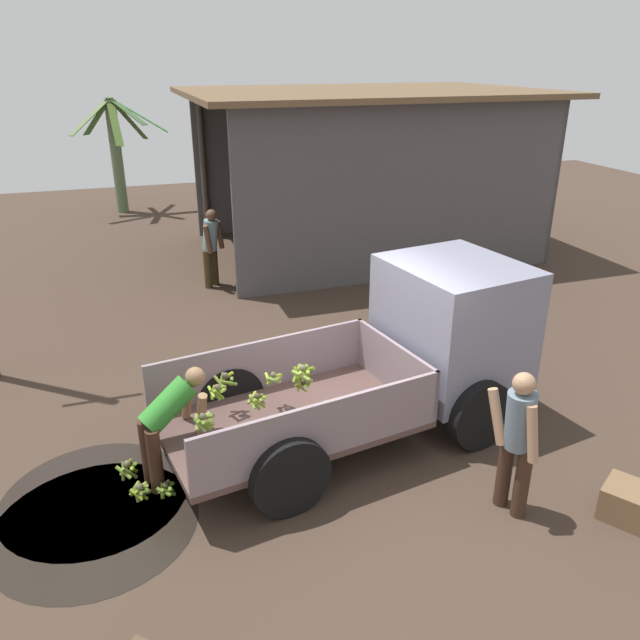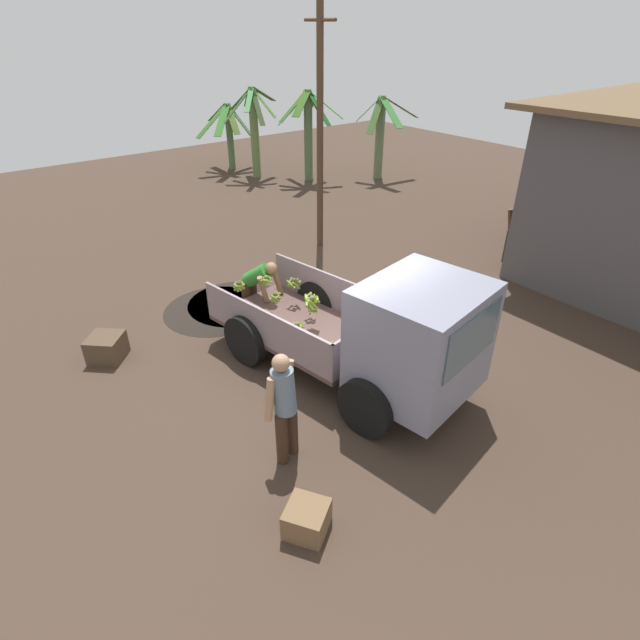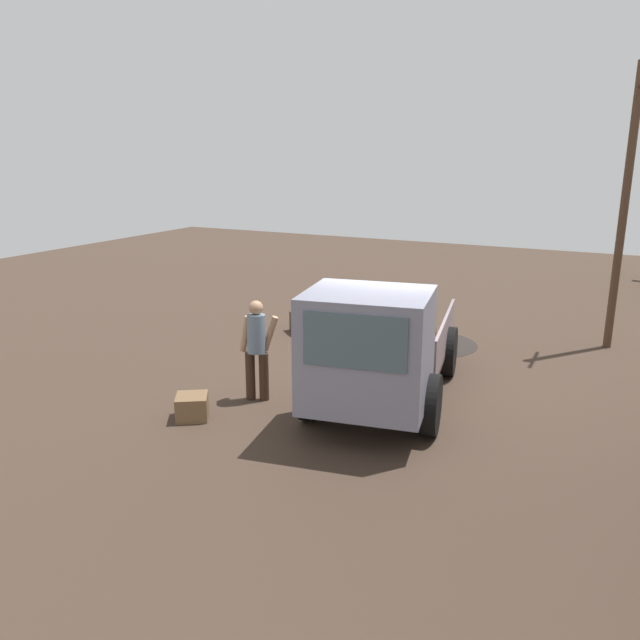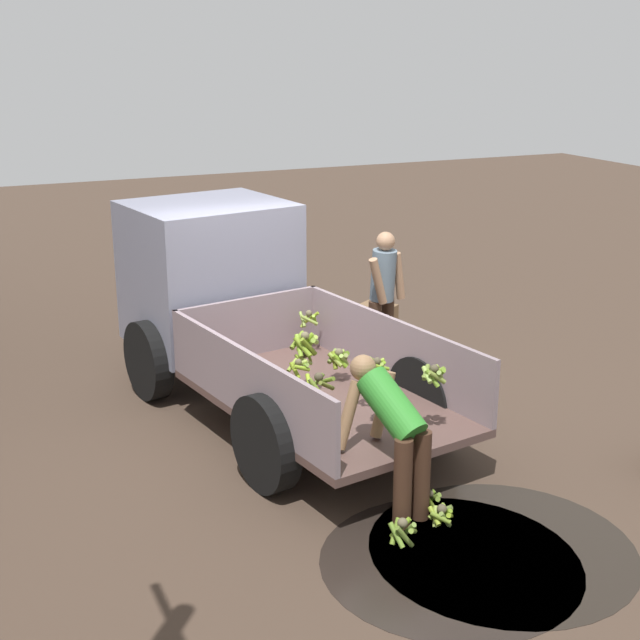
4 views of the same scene
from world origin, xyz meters
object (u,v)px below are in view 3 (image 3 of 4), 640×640
(utility_pole, at_px, (624,208))
(person_foreground_visitor, at_px, (257,345))
(cargo_truck, at_px, (374,351))
(banana_bunch_on_ground_2, at_px, (434,344))
(banana_bunch_on_ground_0, at_px, (405,347))
(banana_bunch_on_ground_1, at_px, (412,343))
(wooden_crate_0, at_px, (305,322))
(person_worker_loading, at_px, (420,318))
(wooden_crate_1, at_px, (192,407))

(utility_pole, relative_size, person_foreground_visitor, 3.37)
(cargo_truck, xyz_separation_m, banana_bunch_on_ground_2, (-3.78, -0.17, -0.97))
(cargo_truck, bearing_deg, banana_bunch_on_ground_0, -178.97)
(cargo_truck, height_order, banana_bunch_on_ground_0, cargo_truck)
(cargo_truck, bearing_deg, banana_bunch_on_ground_2, 172.85)
(utility_pole, relative_size, banana_bunch_on_ground_1, 22.17)
(person_foreground_visitor, bearing_deg, utility_pole, -59.39)
(utility_pole, bearing_deg, person_foreground_visitor, -41.55)
(banana_bunch_on_ground_1, distance_m, wooden_crate_0, 2.58)
(banana_bunch_on_ground_1, bearing_deg, person_worker_loading, 34.66)
(utility_pole, height_order, person_foreground_visitor, utility_pole)
(utility_pole, distance_m, banana_bunch_on_ground_1, 4.95)
(wooden_crate_1, bearing_deg, person_foreground_visitor, 156.65)
(banana_bunch_on_ground_0, distance_m, wooden_crate_0, 2.56)
(person_foreground_visitor, bearing_deg, banana_bunch_on_ground_0, -39.34)
(banana_bunch_on_ground_1, xyz_separation_m, banana_bunch_on_ground_2, (-0.11, 0.43, 0.01))
(cargo_truck, height_order, utility_pole, utility_pole)
(wooden_crate_1, bearing_deg, banana_bunch_on_ground_2, 154.94)
(utility_pole, relative_size, banana_bunch_on_ground_2, 21.40)
(person_foreground_visitor, xyz_separation_m, banana_bunch_on_ground_2, (-3.84, 1.84, -0.80))
(person_foreground_visitor, distance_m, banana_bunch_on_ground_1, 4.07)
(wooden_crate_0, bearing_deg, utility_pole, 106.44)
(utility_pole, xyz_separation_m, person_worker_loading, (2.33, -3.35, -2.10))
(person_worker_loading, distance_m, banana_bunch_on_ground_0, 0.76)
(cargo_truck, height_order, wooden_crate_1, cargo_truck)
(banana_bunch_on_ground_0, relative_size, banana_bunch_on_ground_2, 0.86)
(utility_pole, bearing_deg, cargo_truck, -28.31)
(banana_bunch_on_ground_1, xyz_separation_m, wooden_crate_0, (-0.11, -2.57, 0.11))
(person_foreground_visitor, xyz_separation_m, person_worker_loading, (-3.35, 1.68, -0.13))
(person_worker_loading, distance_m, wooden_crate_1, 5.00)
(wooden_crate_0, bearing_deg, banana_bunch_on_ground_1, 87.45)
(cargo_truck, distance_m, banana_bunch_on_ground_0, 3.60)
(banana_bunch_on_ground_2, xyz_separation_m, wooden_crate_1, (4.96, -2.32, 0.06))
(person_worker_loading, bearing_deg, banana_bunch_on_ground_0, -127.06)
(wooden_crate_0, bearing_deg, cargo_truck, 39.94)
(utility_pole, bearing_deg, banana_bunch_on_ground_2, -60.18)
(cargo_truck, relative_size, person_worker_loading, 3.66)
(person_foreground_visitor, bearing_deg, wooden_crate_0, -1.01)
(cargo_truck, bearing_deg, utility_pole, 142.00)
(cargo_truck, relative_size, wooden_crate_1, 10.23)
(utility_pole, height_order, wooden_crate_1, utility_pole)
(person_worker_loading, bearing_deg, person_foreground_visitor, -44.04)
(person_foreground_visitor, height_order, wooden_crate_1, person_foreground_visitor)
(cargo_truck, xyz_separation_m, banana_bunch_on_ground_1, (-3.67, -0.59, -0.98))
(wooden_crate_0, distance_m, wooden_crate_1, 5.01)
(banana_bunch_on_ground_0, xyz_separation_m, wooden_crate_0, (-0.39, -2.53, 0.12))
(person_foreground_visitor, height_order, wooden_crate_0, person_foreground_visitor)
(cargo_truck, distance_m, wooden_crate_1, 2.90)
(person_worker_loading, xyz_separation_m, banana_bunch_on_ground_1, (-0.39, -0.27, -0.68))
(person_worker_loading, xyz_separation_m, banana_bunch_on_ground_0, (-0.11, -0.32, -0.68))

